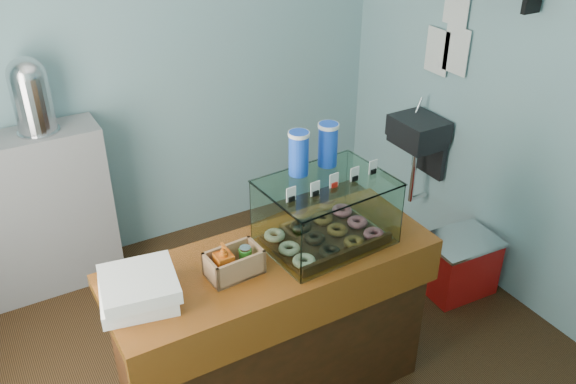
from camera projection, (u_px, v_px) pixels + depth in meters
ground at (254, 361)px, 3.53m from camera, size 3.50×3.50×0.00m
room_shell at (247, 78)px, 2.69m from camera, size 3.54×3.04×2.82m
counter at (274, 328)px, 3.11m from camera, size 1.60×0.60×0.90m
back_shelf at (30, 216)px, 3.86m from camera, size 1.00×0.32×1.10m
display_case at (323, 206)px, 2.95m from camera, size 0.63×0.48×0.55m
condiment_crate at (232, 263)px, 2.75m from camera, size 0.26×0.17×0.18m
pastry_boxes at (138, 289)px, 2.59m from camera, size 0.37×0.38×0.13m
coffee_urn at (31, 93)px, 3.53m from camera, size 0.25×0.25×0.46m
red_cooler at (459, 264)px, 4.00m from camera, size 0.48×0.37×0.40m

